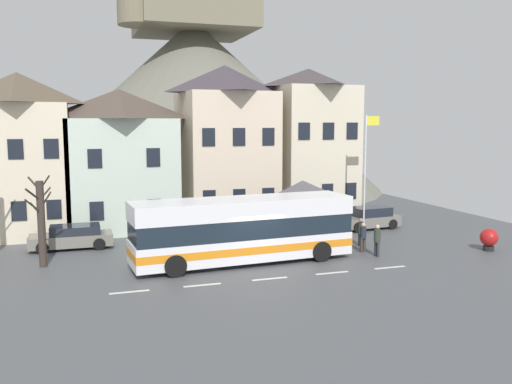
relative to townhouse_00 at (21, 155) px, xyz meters
name	(u,v)px	position (x,y,z in m)	size (l,w,h in m)	color
ground_plane	(257,269)	(10.96, -11.75, -4.88)	(40.00, 60.00, 0.07)	#4E5054
townhouse_00	(21,155)	(0.00, 0.00, 0.00)	(5.51, 5.56, 9.70)	beige
townhouse_01	(121,160)	(5.82, 0.25, -0.42)	(6.65, 6.05, 8.85)	silver
townhouse_02	(225,145)	(12.77, 0.52, 0.43)	(5.78, 6.60, 10.56)	beige
townhouse_03	(308,144)	(18.86, 0.55, 0.41)	(5.17, 6.67, 10.52)	beige
hilltop_castle	(194,101)	(14.78, 20.12, 4.07)	(37.80, 37.80, 24.21)	#69695C
transit_bus	(243,231)	(10.66, -10.58, -3.25)	(10.91, 3.24, 3.16)	white
bus_shelter	(303,191)	(15.29, -6.96, -1.92)	(3.60, 3.60, 3.51)	#473D33
parked_car_00	(276,223)	(14.65, -4.35, -4.20)	(4.52, 2.43, 1.34)	navy
parked_car_01	(72,237)	(2.77, -4.75, -4.23)	(4.31, 1.88, 1.25)	slate
parked_car_02	(368,218)	(20.84, -4.77, -4.17)	(4.17, 2.16, 1.39)	slate
pedestrian_00	(361,229)	(17.91, -9.05, -3.93)	(0.34, 0.34, 1.54)	black
pedestrian_01	(314,231)	(15.45, -8.30, -3.99)	(0.28, 0.33, 1.64)	black
pedestrian_02	(377,238)	(17.50, -11.46, -3.92)	(0.33, 0.35, 1.65)	#2D2D38
pedestrian_03	(363,236)	(17.29, -10.41, -4.00)	(0.36, 0.32, 1.56)	#38332D
public_bench	(308,225)	(16.63, -4.72, -4.37)	(1.73, 0.48, 0.87)	brown
flagpole	(366,165)	(19.97, -5.83, -0.67)	(0.95, 0.10, 7.23)	silver
harbour_buoy	(489,238)	(23.81, -12.21, -4.18)	(0.94, 0.94, 1.19)	black
bare_tree_02	(41,222)	(1.46, -8.32, -2.68)	(1.16, 1.88, 4.37)	#382D28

